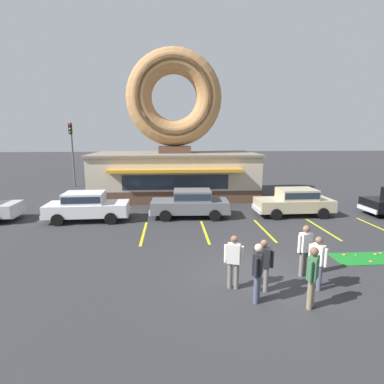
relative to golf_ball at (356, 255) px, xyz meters
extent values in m
plane|color=#2D2D30|center=(-4.29, -1.51, -0.05)|extent=(160.00, 160.00, 0.00)
cube|color=brown|center=(-6.86, 12.49, 0.40)|extent=(12.00, 6.00, 0.90)
cube|color=beige|center=(-6.86, 12.49, 2.00)|extent=(12.00, 6.00, 2.30)
cube|color=slate|center=(-6.86, 12.49, 3.23)|extent=(12.30, 6.30, 0.16)
cube|color=orange|center=(-6.86, 9.19, 2.30)|extent=(9.00, 0.60, 0.20)
cube|color=#232D3D|center=(-6.86, 9.48, 1.50)|extent=(7.20, 0.03, 1.00)
cube|color=brown|center=(-6.86, 12.49, 3.56)|extent=(2.40, 1.80, 0.50)
torus|color=#B27F4C|center=(-6.86, 12.49, 7.36)|extent=(7.10, 1.90, 7.10)
torus|color=tan|center=(-6.86, 12.07, 7.36)|extent=(6.25, 1.05, 6.24)
cube|color=#197523|center=(0.87, -0.27, -0.04)|extent=(3.72, 1.17, 0.03)
torus|color=#D17F47|center=(0.83, 0.04, 0.00)|extent=(0.13, 0.13, 0.04)
torus|color=#D17F47|center=(-0.43, 0.08, 0.00)|extent=(0.13, 0.13, 0.04)
torus|color=#A5724C|center=(1.13, 0.13, 0.00)|extent=(0.13, 0.13, 0.04)
torus|color=#D17F47|center=(0.21, -0.60, 0.00)|extent=(0.13, 0.13, 0.04)
sphere|color=white|center=(0.00, 0.00, 0.00)|extent=(0.04, 0.04, 0.04)
cube|color=#BCAD89|center=(0.02, 6.15, 0.61)|extent=(4.42, 1.80, 0.68)
cube|color=#BCAD89|center=(0.17, 6.15, 1.25)|extent=(2.11, 1.58, 0.60)
cube|color=#232D3D|center=(0.17, 6.15, 1.27)|extent=(2.03, 1.60, 0.36)
cube|color=silver|center=(-2.21, 6.13, 0.37)|extent=(0.12, 1.67, 0.24)
cube|color=silver|center=(2.25, 6.17, 0.37)|extent=(0.12, 1.67, 0.24)
cylinder|color=black|center=(-1.34, 5.26, 0.27)|extent=(0.64, 0.23, 0.64)
cylinder|color=black|center=(-1.35, 7.02, 0.27)|extent=(0.64, 0.23, 0.64)
cylinder|color=black|center=(1.39, 5.28, 0.27)|extent=(0.64, 0.23, 0.64)
cylinder|color=black|center=(1.38, 7.04, 0.27)|extent=(0.64, 0.23, 0.64)
cube|color=silver|center=(-11.81, 5.92, 0.61)|extent=(4.44, 1.87, 0.68)
cube|color=silver|center=(-11.96, 5.92, 1.25)|extent=(2.14, 1.61, 0.60)
cube|color=#232D3D|center=(-11.96, 5.92, 1.27)|extent=(2.06, 1.64, 0.36)
cube|color=silver|center=(-9.58, 5.98, 0.37)|extent=(0.14, 1.67, 0.24)
cube|color=silver|center=(-14.04, 5.86, 0.37)|extent=(0.14, 1.67, 0.24)
cylinder|color=black|center=(-10.47, 6.84, 0.27)|extent=(0.65, 0.24, 0.64)
cylinder|color=black|center=(-10.42, 5.08, 0.27)|extent=(0.65, 0.24, 0.64)
cylinder|color=black|center=(-13.20, 6.77, 0.27)|extent=(0.65, 0.24, 0.64)
cylinder|color=black|center=(-13.15, 5.01, 0.27)|extent=(0.65, 0.24, 0.64)
cube|color=silver|center=(4.29, 5.70, 0.37)|extent=(0.14, 1.67, 0.24)
cylinder|color=black|center=(5.13, 6.60, 0.27)|extent=(0.64, 0.23, 0.64)
cube|color=silver|center=(-15.67, 6.22, 0.37)|extent=(0.15, 1.67, 0.24)
cylinder|color=black|center=(-16.57, 7.08, 0.27)|extent=(0.65, 0.24, 0.64)
cube|color=slate|center=(-6.13, 6.23, 0.61)|extent=(4.47, 1.95, 0.68)
cube|color=slate|center=(-5.98, 6.22, 1.25)|extent=(2.17, 1.65, 0.60)
cube|color=#232D3D|center=(-5.98, 6.22, 1.27)|extent=(2.08, 1.67, 0.36)
cube|color=silver|center=(-8.36, 6.33, 0.37)|extent=(0.17, 1.67, 0.24)
cube|color=silver|center=(-3.90, 6.13, 0.37)|extent=(0.17, 1.67, 0.24)
cylinder|color=black|center=(-7.53, 5.41, 0.27)|extent=(0.65, 0.25, 0.64)
cylinder|color=black|center=(-7.45, 7.17, 0.27)|extent=(0.65, 0.25, 0.64)
cylinder|color=black|center=(-4.80, 5.29, 0.27)|extent=(0.65, 0.25, 0.64)
cylinder|color=black|center=(-4.73, 7.05, 0.27)|extent=(0.65, 0.25, 0.64)
cylinder|color=slate|center=(-4.57, -2.30, 0.35)|extent=(0.15, 0.15, 0.80)
cylinder|color=slate|center=(-4.38, -2.37, 0.35)|extent=(0.15, 0.15, 0.80)
cube|color=black|center=(-4.48, -2.33, 1.05)|extent=(0.44, 0.37, 0.59)
cylinder|color=black|center=(-4.71, -2.24, 1.02)|extent=(0.10, 0.10, 0.54)
cylinder|color=black|center=(-4.24, -2.43, 1.02)|extent=(0.10, 0.10, 0.54)
sphere|color=brown|center=(-4.48, -2.33, 1.48)|extent=(0.22, 0.22, 0.22)
cylinder|color=#7F7056|center=(-3.49, -3.38, 0.38)|extent=(0.15, 0.15, 0.86)
cylinder|color=#7F7056|center=(-3.36, -3.22, 0.38)|extent=(0.15, 0.15, 0.86)
cube|color=#386B42|center=(-3.42, -3.30, 1.12)|extent=(0.43, 0.45, 0.63)
cylinder|color=#386B42|center=(-3.58, -3.49, 1.09)|extent=(0.10, 0.10, 0.58)
cylinder|color=#386B42|center=(-3.26, -3.11, 1.09)|extent=(0.10, 0.10, 0.58)
sphere|color=brown|center=(-3.42, -3.30, 1.58)|extent=(0.23, 0.23, 0.23)
cylinder|color=slate|center=(-2.87, -1.45, 0.38)|extent=(0.15, 0.15, 0.87)
cylinder|color=slate|center=(-2.67, -1.40, 0.38)|extent=(0.15, 0.15, 0.87)
cube|color=silver|center=(-2.77, -1.43, 1.13)|extent=(0.43, 0.34, 0.63)
cylinder|color=silver|center=(-3.01, -1.50, 1.10)|extent=(0.10, 0.10, 0.58)
cylinder|color=silver|center=(-2.53, -1.36, 1.10)|extent=(0.10, 0.10, 0.58)
sphere|color=brown|center=(-2.77, -1.43, 1.60)|extent=(0.23, 0.23, 0.23)
cylinder|color=slate|center=(-5.23, -2.14, 0.37)|extent=(0.15, 0.15, 0.84)
cylinder|color=slate|center=(-5.42, -2.07, 0.37)|extent=(0.15, 0.15, 0.84)
cube|color=silver|center=(-5.33, -2.10, 1.09)|extent=(0.44, 0.35, 0.61)
cylinder|color=silver|center=(-5.09, -2.18, 1.06)|extent=(0.10, 0.10, 0.56)
cylinder|color=silver|center=(-5.56, -2.02, 1.06)|extent=(0.10, 0.10, 0.56)
sphere|color=brown|center=(-5.33, -2.10, 1.54)|extent=(0.22, 0.22, 0.22)
cylinder|color=#474C66|center=(-2.85, -2.25, 0.36)|extent=(0.15, 0.15, 0.83)
cylinder|color=#474C66|center=(-2.74, -2.42, 0.36)|extent=(0.15, 0.15, 0.83)
cube|color=silver|center=(-2.79, -2.33, 1.08)|extent=(0.41, 0.45, 0.61)
cylinder|color=silver|center=(-2.94, -2.13, 1.05)|extent=(0.10, 0.10, 0.56)
cylinder|color=silver|center=(-2.65, -2.54, 1.05)|extent=(0.10, 0.10, 0.56)
sphere|color=brown|center=(-2.79, -2.33, 1.53)|extent=(0.22, 0.22, 0.22)
cylinder|color=#474C66|center=(-4.86, -2.99, 0.37)|extent=(0.15, 0.15, 0.85)
cylinder|color=#474C66|center=(-4.77, -2.81, 0.37)|extent=(0.15, 0.15, 0.85)
cube|color=black|center=(-4.82, -2.90, 1.11)|extent=(0.39, 0.45, 0.62)
cylinder|color=black|center=(-4.93, -3.12, 1.08)|extent=(0.10, 0.10, 0.57)
cylinder|color=black|center=(-4.70, -2.68, 1.08)|extent=(0.10, 0.10, 0.57)
sphere|color=beige|center=(-4.82, -2.90, 1.57)|extent=(0.23, 0.23, 0.23)
cylinder|color=#51565B|center=(-12.05, 9.92, 0.42)|extent=(0.56, 0.56, 0.95)
torus|color=#303437|center=(-12.05, 9.92, 0.90)|extent=(0.57, 0.57, 0.05)
cylinder|color=#595B60|center=(-16.05, 17.49, 2.85)|extent=(0.16, 0.16, 5.80)
cube|color=black|center=(-16.05, 17.31, 5.20)|extent=(0.28, 0.24, 0.90)
sphere|color=red|center=(-16.05, 17.19, 5.50)|extent=(0.18, 0.18, 0.18)
sphere|color=orange|center=(-16.05, 17.19, 5.20)|extent=(0.18, 0.18, 0.18)
sphere|color=green|center=(-16.05, 17.19, 4.90)|extent=(0.18, 0.18, 0.18)
cube|color=yellow|center=(-8.56, 3.49, -0.05)|extent=(0.12, 3.60, 0.01)
cube|color=yellow|center=(-5.56, 3.49, -0.05)|extent=(0.12, 3.60, 0.01)
cube|color=yellow|center=(-2.56, 3.49, -0.05)|extent=(0.12, 3.60, 0.01)
cube|color=yellow|center=(0.44, 3.49, -0.05)|extent=(0.12, 3.60, 0.01)
cube|color=yellow|center=(3.44, 3.49, -0.05)|extent=(0.12, 3.60, 0.01)
camera|label=1|loc=(-7.23, -10.57, 4.63)|focal=28.00mm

